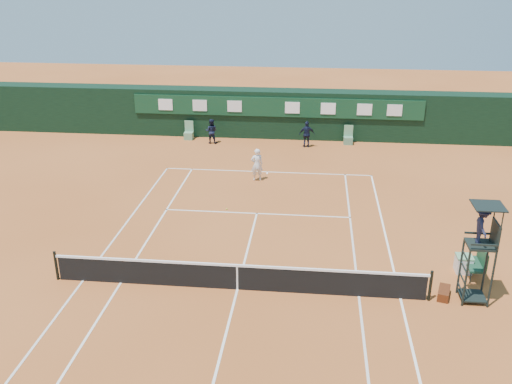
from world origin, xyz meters
TOP-DOWN VIEW (x-y plane):
  - ground at (0.00, 0.00)m, footprint 90.00×90.00m
  - court_lines at (0.00, 0.00)m, footprint 11.05×23.85m
  - tennis_net at (0.00, 0.00)m, footprint 12.90×0.10m
  - back_wall at (0.00, 18.74)m, footprint 40.00×1.65m
  - linesman_chair_left at (-5.50, 17.48)m, footprint 0.55×0.50m
  - linesman_chair_right at (4.50, 17.48)m, footprint 0.55×0.50m
  - umpire_chair at (7.81, 0.18)m, footprint 0.96×0.95m
  - player_bench at (8.35, 1.82)m, footprint 0.55×1.20m
  - tennis_bag at (6.93, 0.26)m, footprint 0.56×0.87m
  - cooler at (7.95, 2.06)m, footprint 0.57×0.57m
  - tennis_ball at (-1.40, 6.67)m, footprint 0.08×0.08m
  - player at (-0.44, 10.60)m, footprint 0.71×0.56m
  - ball_kid_left at (-3.91, 16.78)m, footprint 0.76×0.61m
  - ball_kid_right at (1.97, 16.58)m, footprint 0.98×0.50m

SIDE VIEW (x-z plane):
  - ground at x=0.00m, z-range 0.00..0.00m
  - court_lines at x=0.00m, z-range 0.00..0.01m
  - tennis_ball at x=-1.40m, z-range 0.00..0.08m
  - tennis_bag at x=6.93m, z-range 0.00..0.30m
  - linesman_chair_left at x=-5.50m, z-range -0.26..0.89m
  - linesman_chair_right at x=4.50m, z-range -0.26..0.89m
  - cooler at x=7.95m, z-range 0.00..0.65m
  - tennis_net at x=0.00m, z-range -0.04..1.06m
  - player_bench at x=8.35m, z-range 0.05..1.15m
  - ball_kid_left at x=-3.91m, z-range 0.00..1.53m
  - ball_kid_right at x=1.97m, z-range 0.00..1.60m
  - player at x=-0.44m, z-range 0.00..1.69m
  - back_wall at x=0.00m, z-range 0.01..3.01m
  - umpire_chair at x=7.81m, z-range 0.75..4.17m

